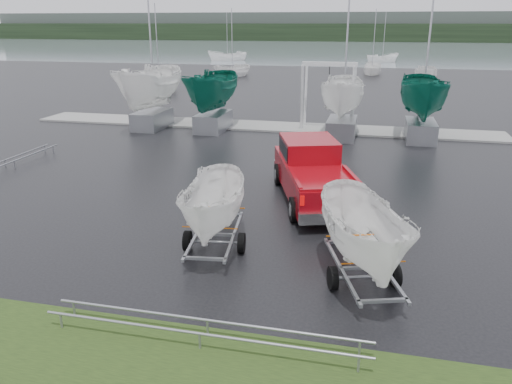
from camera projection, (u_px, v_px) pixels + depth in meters
name	position (u px, v px, depth m)	size (l,w,h in m)	color
ground_plane	(186.00, 189.00, 20.12)	(120.00, 120.00, 0.00)	black
lake	(345.00, 52.00, 112.26)	(300.00, 300.00, 0.00)	gray
dock	(259.00, 126.00, 32.08)	(30.00, 3.00, 0.12)	#989892
treeline	(358.00, 32.00, 175.79)	(300.00, 8.00, 6.00)	black
far_hill	(360.00, 26.00, 182.51)	(300.00, 6.00, 10.00)	#4C5651
pickup_truck	(312.00, 169.00, 18.80)	(4.06, 6.75, 2.13)	maroon
trailer_hitched	(369.00, 179.00, 11.91)	(2.26, 3.79, 5.21)	#92949A
trailer_parked	(213.00, 161.00, 13.94)	(1.89, 3.72, 4.95)	#92949A
boat_hoist	(329.00, 87.00, 30.29)	(3.30, 2.18, 4.12)	silver
keelboat_0	(148.00, 56.00, 30.22)	(2.79, 3.20, 10.97)	#92949A
keelboat_1	(212.00, 64.00, 29.68)	(2.52, 3.20, 7.79)	#92949A
keelboat_2	(345.00, 71.00, 27.85)	(2.40, 3.20, 10.57)	#92949A
keelboat_3	(427.00, 68.00, 27.11)	(2.53, 3.20, 10.71)	#92949A
mast_rack_0	(9.00, 161.00, 22.88)	(0.56, 6.50, 0.06)	#92949A
mast_rack_2	(203.00, 327.00, 10.39)	(7.00, 0.56, 0.06)	#92949A
moored_boat_0	(160.00, 94.00, 46.69)	(2.49, 2.54, 11.04)	white
moored_boat_1	(233.00, 77.00, 61.75)	(3.15, 3.19, 11.17)	white
moored_boat_2	(426.00, 80.00, 57.84)	(2.88, 2.94, 11.36)	white
moored_boat_4	(228.00, 60.00, 87.86)	(3.46, 3.43, 11.45)	white
moored_boat_5	(382.00, 62.00, 83.79)	(3.23, 3.22, 11.05)	white
moored_boat_6	(372.00, 74.00, 64.74)	(2.32, 2.38, 10.98)	white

